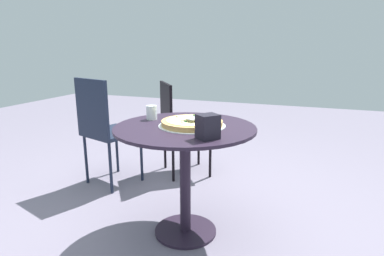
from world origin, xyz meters
name	(u,v)px	position (x,y,z in m)	size (l,w,h in m)	color
ground_plane	(186,232)	(0.00, 0.00, 0.00)	(10.00, 10.00, 0.00)	slate
patio_table	(185,153)	(0.00, 0.00, 0.53)	(0.84, 0.84, 0.70)	#271C2D
pizza_on_tray	(192,123)	(0.02, -0.04, 0.72)	(0.40, 0.40, 0.05)	silver
pizza_server	(198,119)	(-0.02, -0.09, 0.76)	(0.14, 0.21, 0.02)	silver
drinking_cup	(152,113)	(0.09, 0.27, 0.74)	(0.07, 0.07, 0.09)	white
napkin_dispenser	(208,127)	(-0.21, -0.21, 0.76)	(0.10, 0.09, 0.13)	black
patio_chair_near	(178,122)	(0.91, 0.43, 0.49)	(0.56, 0.56, 0.85)	black
patio_chair_far	(104,125)	(0.45, 0.90, 0.53)	(0.49, 0.49, 0.92)	#192236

